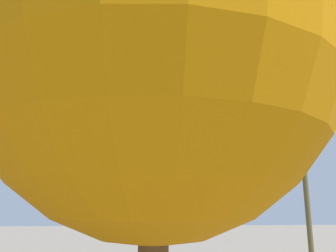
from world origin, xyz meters
TOP-DOWN VIEW (x-y plane):
  - signal_pole_assembly at (1.31, -0.52)m, footprint 4.65×2.13m
  - utility_pole at (7.52, 2.76)m, footprint 1.02×1.61m
  - tree_near at (-1.10, -9.68)m, footprint 4.60×4.60m

SIDE VIEW (x-z plane):
  - utility_pole at x=7.52m, z-range 0.16..7.39m
  - tree_near at x=-1.10m, z-range 0.95..7.46m
  - signal_pole_assembly at x=1.31m, z-range 1.58..8.71m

